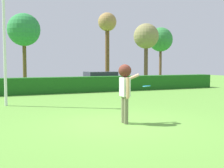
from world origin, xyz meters
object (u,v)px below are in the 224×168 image
(frisbee, at_px, (147,86))
(oak_tree, at_px, (146,37))
(bare_elm_tree, at_px, (107,26))
(parked_car_black, at_px, (101,79))
(person, at_px, (125,84))
(birch_tree, at_px, (24,30))
(lamppost, at_px, (4,27))
(willow_tree, at_px, (161,40))

(frisbee, height_order, oak_tree, oak_tree)
(oak_tree, distance_m, bare_elm_tree, 3.87)
(parked_car_black, bearing_deg, person, -107.30)
(person, relative_size, oak_tree, 0.33)
(birch_tree, relative_size, oak_tree, 1.06)
(frisbee, distance_m, lamppost, 7.10)
(parked_car_black, xyz_separation_m, oak_tree, (5.94, 3.62, 3.64))
(parked_car_black, bearing_deg, frisbee, -104.17)
(person, bearing_deg, bare_elm_tree, 69.55)
(frisbee, height_order, lamppost, lamppost)
(birch_tree, distance_m, bare_elm_tree, 7.94)
(frisbee, xyz_separation_m, willow_tree, (12.56, 18.83, 3.27))
(lamppost, distance_m, birch_tree, 11.40)
(lamppost, relative_size, willow_tree, 1.08)
(frisbee, relative_size, birch_tree, 0.04)
(person, xyz_separation_m, willow_tree, (13.23, 18.69, 3.21))
(willow_tree, relative_size, birch_tree, 0.97)
(willow_tree, xyz_separation_m, birch_tree, (-14.43, -2.15, 0.14))
(frisbee, height_order, bare_elm_tree, bare_elm_tree)
(bare_elm_tree, bearing_deg, frisbee, -108.38)
(frisbee, relative_size, oak_tree, 0.04)
(frisbee, relative_size, lamppost, 0.04)
(lamppost, height_order, parked_car_black, lamppost)
(birch_tree, bearing_deg, willow_tree, 8.47)
(frisbee, height_order, parked_car_black, parked_car_black)
(person, bearing_deg, birch_tree, 94.15)
(birch_tree, xyz_separation_m, oak_tree, (10.87, -0.92, -0.23))
(lamppost, xyz_separation_m, bare_elm_tree, (9.79, 12.34, 1.99))
(person, distance_m, lamppost, 6.63)
(frisbee, xyz_separation_m, oak_tree, (9.00, 15.76, 3.19))
(frisbee, relative_size, parked_car_black, 0.06)
(frisbee, distance_m, birch_tree, 17.13)
(birch_tree, bearing_deg, lamppost, -100.09)
(birch_tree, height_order, bare_elm_tree, bare_elm_tree)
(frisbee, distance_m, bare_elm_tree, 19.29)
(lamppost, distance_m, willow_tree, 21.16)
(lamppost, bearing_deg, birch_tree, 79.91)
(oak_tree, bearing_deg, bare_elm_tree, 145.68)
(lamppost, height_order, oak_tree, lamppost)
(willow_tree, bearing_deg, frisbee, -123.70)
(lamppost, xyz_separation_m, parked_car_black, (6.92, 6.63, -2.74))
(person, distance_m, oak_tree, 18.64)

